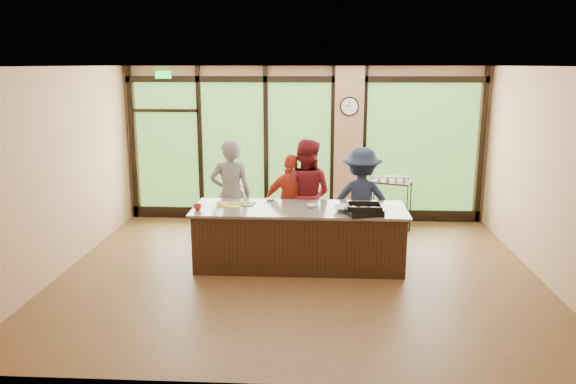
# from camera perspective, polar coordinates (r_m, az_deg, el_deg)

# --- Properties ---
(floor) EXTENTS (7.00, 7.00, 0.00)m
(floor) POSITION_cam_1_polar(r_m,az_deg,el_deg) (8.44, 1.06, -8.18)
(floor) COLOR brown
(floor) RESTS_ON ground
(ceiling) EXTENTS (7.00, 7.00, 0.00)m
(ceiling) POSITION_cam_1_polar(r_m,az_deg,el_deg) (7.87, 1.15, 12.65)
(ceiling) COLOR white
(ceiling) RESTS_ON back_wall
(back_wall) EXTENTS (7.00, 0.00, 7.00)m
(back_wall) POSITION_cam_1_polar(r_m,az_deg,el_deg) (10.98, 1.68, 4.85)
(back_wall) COLOR tan
(back_wall) RESTS_ON floor
(left_wall) EXTENTS (0.00, 6.00, 6.00)m
(left_wall) POSITION_cam_1_polar(r_m,az_deg,el_deg) (8.86, -22.15, 1.97)
(left_wall) COLOR tan
(left_wall) RESTS_ON floor
(right_wall) EXTENTS (0.00, 6.00, 6.00)m
(right_wall) POSITION_cam_1_polar(r_m,az_deg,el_deg) (8.64, 25.00, 1.45)
(right_wall) COLOR tan
(right_wall) RESTS_ON floor
(window_wall) EXTENTS (6.90, 0.12, 3.00)m
(window_wall) POSITION_cam_1_polar(r_m,az_deg,el_deg) (10.95, 2.53, 4.27)
(window_wall) COLOR tan
(window_wall) RESTS_ON floor
(island_base) EXTENTS (3.10, 1.00, 0.88)m
(island_base) POSITION_cam_1_polar(r_m,az_deg,el_deg) (8.57, 1.15, -4.71)
(island_base) COLOR black
(island_base) RESTS_ON floor
(countertop) EXTENTS (3.20, 1.10, 0.04)m
(countertop) POSITION_cam_1_polar(r_m,az_deg,el_deg) (8.45, 1.16, -1.74)
(countertop) COLOR #6E655B
(countertop) RESTS_ON island_base
(wall_clock) EXTENTS (0.36, 0.04, 0.36)m
(wall_clock) POSITION_cam_1_polar(r_m,az_deg,el_deg) (10.78, 6.26, 8.65)
(wall_clock) COLOR black
(wall_clock) RESTS_ON window_wall
(cook_left) EXTENTS (0.74, 0.55, 1.85)m
(cook_left) POSITION_cam_1_polar(r_m,az_deg,el_deg) (9.27, -5.82, -0.32)
(cook_left) COLOR slate
(cook_left) RESTS_ON floor
(cook_midleft) EXTENTS (1.07, 0.95, 1.86)m
(cook_midleft) POSITION_cam_1_polar(r_m,az_deg,el_deg) (9.22, 1.80, -0.31)
(cook_midleft) COLOR maroon
(cook_midleft) RESTS_ON floor
(cook_midright) EXTENTS (1.00, 0.54, 1.62)m
(cook_midright) POSITION_cam_1_polar(r_m,az_deg,el_deg) (9.15, 0.41, -1.18)
(cook_midright) COLOR #B62F1C
(cook_midright) RESTS_ON floor
(cook_right) EXTENTS (1.15, 0.69, 1.73)m
(cook_right) POSITION_cam_1_polar(r_m,az_deg,el_deg) (9.20, 7.43, -0.85)
(cook_right) COLOR #192139
(cook_right) RESTS_ON floor
(roasting_pan) EXTENTS (0.57, 0.49, 0.09)m
(roasting_pan) POSITION_cam_1_polar(r_m,az_deg,el_deg) (8.11, 7.74, -2.01)
(roasting_pan) COLOR black
(roasting_pan) RESTS_ON countertop
(mixing_bowl) EXTENTS (0.37, 0.37, 0.08)m
(mixing_bowl) POSITION_cam_1_polar(r_m,az_deg,el_deg) (8.27, 5.73, -1.71)
(mixing_bowl) COLOR silver
(mixing_bowl) RESTS_ON countertop
(cutting_board_left) EXTENTS (0.40, 0.32, 0.01)m
(cutting_board_left) POSITION_cam_1_polar(r_m,az_deg,el_deg) (8.68, -4.69, -1.20)
(cutting_board_left) COLOR #468C33
(cutting_board_left) RESTS_ON countertop
(cutting_board_center) EXTENTS (0.43, 0.37, 0.01)m
(cutting_board_center) POSITION_cam_1_polar(r_m,az_deg,el_deg) (8.63, -5.79, -1.31)
(cutting_board_center) COLOR yellow
(cutting_board_center) RESTS_ON countertop
(cutting_board_right) EXTENTS (0.53, 0.46, 0.01)m
(cutting_board_right) POSITION_cam_1_polar(r_m,az_deg,el_deg) (8.53, 6.70, -1.49)
(cutting_board_right) COLOR yellow
(cutting_board_right) RESTS_ON countertop
(prep_bowl_near) EXTENTS (0.17, 0.17, 0.04)m
(prep_bowl_near) POSITION_cam_1_polar(r_m,az_deg,el_deg) (8.66, -6.86, -1.17)
(prep_bowl_near) COLOR white
(prep_bowl_near) RESTS_ON countertop
(prep_bowl_mid) EXTENTS (0.17, 0.17, 0.05)m
(prep_bowl_mid) POSITION_cam_1_polar(r_m,az_deg,el_deg) (8.46, 2.43, -1.42)
(prep_bowl_mid) COLOR white
(prep_bowl_mid) RESTS_ON countertop
(prep_bowl_far) EXTENTS (0.18, 0.18, 0.03)m
(prep_bowl_far) POSITION_cam_1_polar(r_m,az_deg,el_deg) (8.89, -1.84, -0.76)
(prep_bowl_far) COLOR white
(prep_bowl_far) RESTS_ON countertop
(red_ramekin) EXTENTS (0.14, 0.14, 0.09)m
(red_ramekin) POSITION_cam_1_polar(r_m,az_deg,el_deg) (8.40, -9.18, -1.53)
(red_ramekin) COLOR #AE2A11
(red_ramekin) RESTS_ON countertop
(flower_stand) EXTENTS (0.46, 0.46, 0.81)m
(flower_stand) POSITION_cam_1_polar(r_m,az_deg,el_deg) (10.25, -5.33, -2.04)
(flower_stand) COLOR black
(flower_stand) RESTS_ON floor
(flower_vase) EXTENTS (0.33, 0.33, 0.26)m
(flower_vase) POSITION_cam_1_polar(r_m,az_deg,el_deg) (10.12, -5.39, 0.89)
(flower_vase) COLOR olive
(flower_vase) RESTS_ON flower_stand
(bar_cart) EXTENTS (0.84, 0.65, 1.01)m
(bar_cart) POSITION_cam_1_polar(r_m,az_deg,el_deg) (10.64, 10.41, -0.52)
(bar_cart) COLOR black
(bar_cart) RESTS_ON floor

